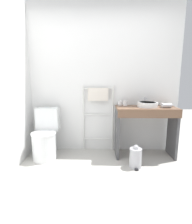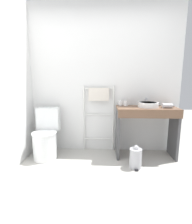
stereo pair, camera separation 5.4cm
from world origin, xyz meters
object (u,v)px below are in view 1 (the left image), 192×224
towel_radiator (98,104)px  hair_dryer (167,105)px  cup_near_wall (120,103)px  cup_near_edge (125,103)px  trash_bin (136,157)px  toilet (45,138)px  sink_basin (147,104)px

towel_radiator → hair_dryer: size_ratio=6.27×
towel_radiator → cup_near_wall: size_ratio=14.05×
cup_near_edge → trash_bin: cup_near_edge is taller
toilet → cup_near_edge: bearing=10.0°
toilet → sink_basin: bearing=3.6°
towel_radiator → cup_near_edge: (0.47, -0.08, 0.02)m
towel_radiator → sink_basin: size_ratio=3.62×
towel_radiator → trash_bin: (0.57, -0.62, -0.72)m
cup_near_wall → sink_basin: bearing=-20.0°
sink_basin → trash_bin: (-0.25, -0.42, -0.74)m
toilet → cup_near_edge: (1.35, 0.24, 0.56)m
hair_dryer → trash_bin: (-0.54, -0.35, -0.73)m
cup_near_wall → trash_bin: bearing=-71.9°
cup_near_wall → cup_near_edge: (0.09, -0.03, 0.00)m
toilet → trash_bin: bearing=-12.1°
toilet → hair_dryer: (1.98, 0.04, 0.55)m
cup_near_edge → trash_bin: (0.10, -0.55, -0.74)m
sink_basin → cup_near_edge: 0.37m
toilet → towel_radiator: 1.07m
towel_radiator → toilet: bearing=-160.3°
cup_near_wall → hair_dryer: bearing=-17.3°
towel_radiator → hair_dryer: bearing=-14.0°
sink_basin → cup_near_wall: (-0.43, 0.16, 0.00)m
trash_bin → sink_basin: bearing=59.3°
sink_basin → cup_near_wall: bearing=160.0°
cup_near_wall → towel_radiator: bearing=172.4°
cup_near_wall → cup_near_edge: 0.09m
toilet → hair_dryer: size_ratio=4.38×
toilet → trash_bin: toilet is taller
cup_near_wall → trash_bin: size_ratio=0.24×
toilet → cup_near_wall: size_ratio=9.82×
sink_basin → toilet: bearing=-176.4°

